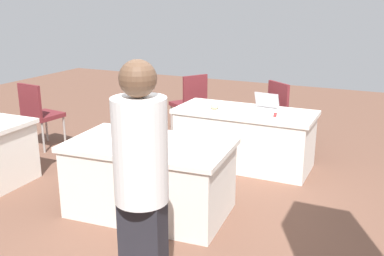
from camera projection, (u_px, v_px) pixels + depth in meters
ground_plane at (191, 216)px, 4.37m from camera, size 14.40×14.40×0.00m
table_foreground at (244, 138)px, 5.62m from camera, size 1.72×0.76×0.72m
table_mid_right at (150, 177)px, 4.38m from camera, size 1.63×1.03×0.72m
chair_near_front at (39, 112)px, 6.21m from camera, size 0.49×0.49×0.94m
chair_tucked_left at (191, 101)px, 6.82m from camera, size 0.61×0.61×0.96m
chair_tucked_right at (285, 111)px, 6.16m from camera, size 0.62×0.62×0.97m
person_attendee_browsing at (141, 181)px, 2.77m from camera, size 0.38×0.38×1.73m
laptop_silver at (263, 107)px, 5.50m from camera, size 0.35×0.33×0.21m
yarn_ball at (215, 105)px, 5.54m from camera, size 0.11×0.11×0.11m
scissors_red at (275, 115)px, 5.28m from camera, size 0.07×0.18×0.01m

